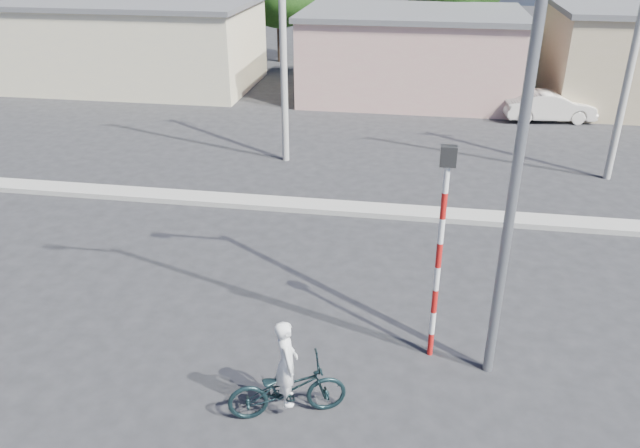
% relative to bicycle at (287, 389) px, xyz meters
% --- Properties ---
extents(ground_plane, '(120.00, 120.00, 0.00)m').
position_rel_bicycle_xyz_m(ground_plane, '(-0.75, 0.59, -0.54)').
color(ground_plane, '#252527').
rests_on(ground_plane, ground).
extents(median, '(40.00, 0.80, 0.16)m').
position_rel_bicycle_xyz_m(median, '(-0.75, 8.59, -0.46)').
color(median, '#99968E').
rests_on(median, ground).
extents(bicycle, '(2.18, 1.35, 1.08)m').
position_rel_bicycle_xyz_m(bicycle, '(0.00, 0.00, 0.00)').
color(bicycle, black).
rests_on(bicycle, ground).
extents(cyclist, '(0.56, 0.69, 1.62)m').
position_rel_bicycle_xyz_m(cyclist, '(0.00, 0.00, 0.27)').
color(cyclist, white).
rests_on(cyclist, ground).
extents(car_cream, '(3.96, 1.84, 1.26)m').
position_rel_bicycle_xyz_m(car_cream, '(7.35, 19.23, 0.09)').
color(car_cream, silver).
rests_on(car_cream, ground).
extents(traffic_pole, '(0.28, 0.18, 4.36)m').
position_rel_bicycle_xyz_m(traffic_pole, '(2.45, 2.09, 2.05)').
color(traffic_pole, red).
rests_on(traffic_pole, ground).
extents(streetlight, '(2.34, 0.22, 9.00)m').
position_rel_bicycle_xyz_m(streetlight, '(3.39, 1.79, 4.42)').
color(streetlight, slate).
rests_on(streetlight, ground).
extents(building_row, '(37.80, 7.30, 4.44)m').
position_rel_bicycle_xyz_m(building_row, '(0.35, 22.59, 1.59)').
color(building_row, beige).
rests_on(building_row, ground).
extents(utility_poles, '(35.40, 0.24, 8.00)m').
position_rel_bicycle_xyz_m(utility_poles, '(2.50, 12.59, 3.53)').
color(utility_poles, '#99968E').
rests_on(utility_poles, ground).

